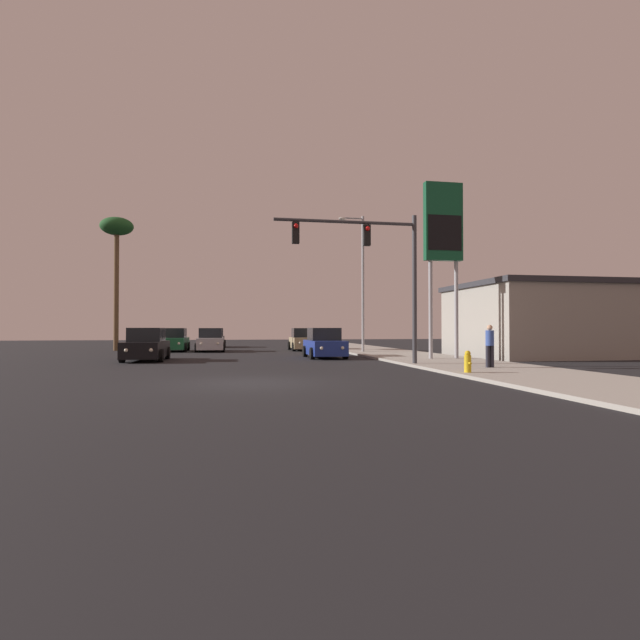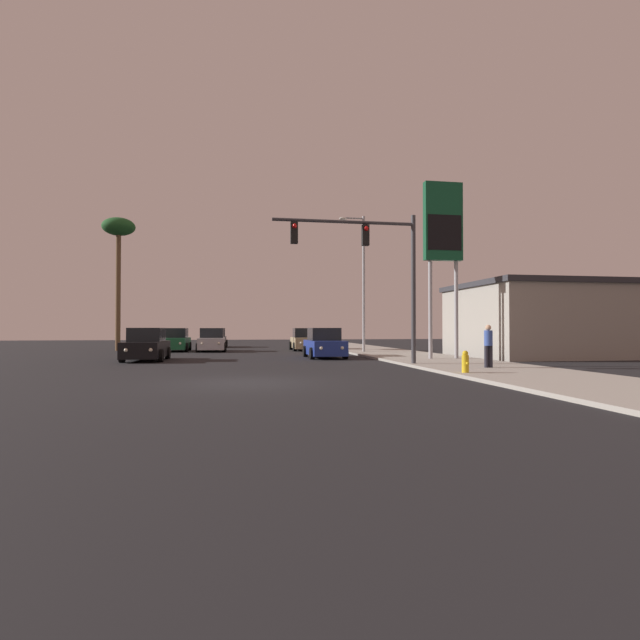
% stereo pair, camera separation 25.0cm
% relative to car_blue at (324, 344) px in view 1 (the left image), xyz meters
% --- Properties ---
extents(ground_plane, '(120.00, 120.00, 0.00)m').
position_rel_car_blue_xyz_m(ground_plane, '(-4.62, -12.31, -0.76)').
color(ground_plane, black).
extents(sidewalk_right, '(5.00, 60.00, 0.12)m').
position_rel_car_blue_xyz_m(sidewalk_right, '(4.88, -2.31, -0.70)').
color(sidewalk_right, '#9E998E').
rests_on(sidewalk_right, ground).
extents(building_gas_station, '(10.30, 8.30, 4.30)m').
position_rel_car_blue_xyz_m(building_gas_station, '(13.38, -0.93, 1.40)').
color(building_gas_station, gray).
rests_on(building_gas_station, ground).
extents(car_blue, '(2.04, 4.31, 1.68)m').
position_rel_car_blue_xyz_m(car_blue, '(0.00, 0.00, 0.00)').
color(car_blue, navy).
rests_on(car_blue, ground).
extents(car_green, '(2.04, 4.32, 1.68)m').
position_rel_car_blue_xyz_m(car_green, '(-9.20, 9.84, 0.00)').
color(car_green, '#195933').
rests_on(car_green, ground).
extents(car_silver, '(2.04, 4.32, 1.68)m').
position_rel_car_blue_xyz_m(car_silver, '(-6.58, 9.20, 0.00)').
color(car_silver, '#B7B7BC').
rests_on(car_silver, ground).
extents(car_tan, '(2.04, 4.33, 1.68)m').
position_rel_car_blue_xyz_m(car_tan, '(0.26, 9.80, 0.00)').
color(car_tan, tan).
rests_on(car_tan, ground).
extents(car_black, '(2.04, 4.33, 1.68)m').
position_rel_car_blue_xyz_m(car_black, '(-9.43, -0.86, 0.00)').
color(car_black, black).
rests_on(car_black, ground).
extents(car_grey, '(2.04, 4.31, 1.68)m').
position_rel_car_blue_xyz_m(car_grey, '(-6.60, 17.60, 0.00)').
color(car_grey, slate).
rests_on(car_grey, ground).
extents(traffic_light_mast, '(6.30, 0.36, 6.50)m').
position_rel_car_blue_xyz_m(traffic_light_mast, '(1.01, -6.75, 3.91)').
color(traffic_light_mast, '#38383D').
rests_on(traffic_light_mast, sidewalk_right).
extents(street_lamp, '(1.74, 0.24, 9.00)m').
position_rel_car_blue_xyz_m(street_lamp, '(3.35, 4.53, 4.36)').
color(street_lamp, '#99999E').
rests_on(street_lamp, sidewalk_right).
extents(gas_station_sign, '(2.00, 0.42, 9.00)m').
position_rel_car_blue_xyz_m(gas_station_sign, '(5.52, -3.61, 5.86)').
color(gas_station_sign, '#99999E').
rests_on(gas_station_sign, sidewalk_right).
extents(fire_hydrant, '(0.24, 0.34, 0.76)m').
position_rel_car_blue_xyz_m(fire_hydrant, '(2.87, -11.43, -0.27)').
color(fire_hydrant, gold).
rests_on(fire_hydrant, sidewalk_right).
extents(pedestrian_on_sidewalk, '(0.34, 0.32, 1.67)m').
position_rel_car_blue_xyz_m(pedestrian_on_sidewalk, '(4.81, -9.46, 0.27)').
color(pedestrian_on_sidewalk, '#23232D').
rests_on(pedestrian_on_sidewalk, sidewalk_right).
extents(palm_tree_mid, '(2.40, 2.40, 9.95)m').
position_rel_car_blue_xyz_m(palm_tree_mid, '(-13.55, 11.69, 7.89)').
color(palm_tree_mid, brown).
rests_on(palm_tree_mid, ground).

